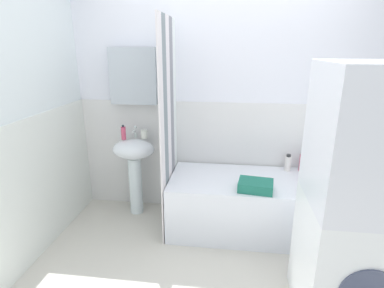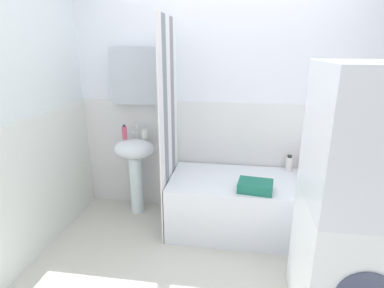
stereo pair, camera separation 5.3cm
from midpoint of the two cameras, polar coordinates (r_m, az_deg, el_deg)
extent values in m
cube|color=white|center=(3.19, 5.61, 7.81)|extent=(3.60, 0.05, 2.40)
cube|color=silver|center=(3.31, 5.29, -2.57)|extent=(3.60, 0.02, 1.20)
cube|color=silver|center=(3.23, -11.25, 12.29)|extent=(0.48, 0.12, 0.56)
cube|color=white|center=(2.83, -29.16, 4.39)|extent=(0.05, 1.81, 2.40)
cube|color=white|center=(2.98, -26.93, -6.88)|extent=(0.02, 1.81, 1.20)
cylinder|color=white|center=(3.39, -10.90, -7.62)|extent=(0.14, 0.14, 0.63)
ellipsoid|color=white|center=(3.23, -11.31, -0.96)|extent=(0.44, 0.34, 0.20)
cylinder|color=silver|center=(3.29, -10.90, 1.65)|extent=(0.03, 0.03, 0.05)
cylinder|color=silver|center=(3.23, -11.23, 2.35)|extent=(0.02, 0.10, 0.02)
sphere|color=silver|center=(3.27, -10.98, 3.09)|extent=(0.03, 0.03, 0.03)
cylinder|color=#CE4969|center=(3.22, -13.11, 1.96)|extent=(0.05, 0.05, 0.13)
sphere|color=#1E242F|center=(3.21, -13.20, 3.30)|extent=(0.02, 0.02, 0.02)
cylinder|color=white|center=(3.23, -9.40, 1.80)|extent=(0.07, 0.07, 0.09)
cube|color=white|center=(3.10, 10.97, -11.05)|extent=(1.63, 0.74, 0.54)
cube|color=white|center=(2.61, -6.20, 1.04)|extent=(0.01, 0.15, 2.00)
cube|color=gray|center=(2.74, -5.49, 1.91)|extent=(0.01, 0.15, 2.00)
cube|color=white|center=(2.88, -4.85, 2.70)|extent=(0.01, 0.15, 2.00)
cube|color=gray|center=(3.02, -4.26, 3.41)|extent=(0.01, 0.15, 2.00)
cube|color=white|center=(3.16, -3.73, 4.06)|extent=(0.01, 0.15, 2.00)
cylinder|color=#24745D|center=(3.37, 23.24, -3.49)|extent=(0.05, 0.05, 0.14)
cylinder|color=#2A2226|center=(3.34, 23.41, -2.16)|extent=(0.04, 0.04, 0.02)
cylinder|color=#27579F|center=(3.30, 21.57, -3.36)|extent=(0.06, 0.06, 0.18)
cylinder|color=#2B2022|center=(3.27, 21.77, -1.66)|extent=(0.04, 0.04, 0.02)
cylinder|color=#BF5372|center=(3.28, 19.29, -3.31)|extent=(0.05, 0.05, 0.17)
cylinder|color=#2C232E|center=(3.25, 19.47, -1.69)|extent=(0.03, 0.03, 0.02)
cylinder|color=white|center=(3.25, 16.98, -3.51)|extent=(0.06, 0.06, 0.15)
cylinder|color=#28292A|center=(3.22, 17.12, -2.07)|extent=(0.04, 0.04, 0.02)
cube|color=#206C59|center=(2.76, 11.23, -7.62)|extent=(0.32, 0.26, 0.08)
cube|color=white|center=(2.33, 26.32, -19.11)|extent=(0.58, 0.62, 0.83)
cube|color=white|center=(1.97, 29.57, 0.99)|extent=(0.58, 0.62, 0.83)
camera|label=1|loc=(0.03, -90.55, -0.17)|focal=28.62mm
camera|label=2|loc=(0.03, 89.45, 0.17)|focal=28.62mm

